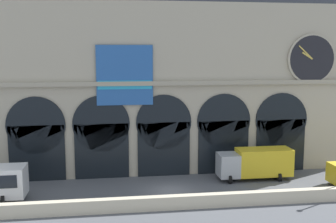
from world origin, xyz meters
name	(u,v)px	position (x,y,z in m)	size (l,w,h in m)	color
ground_plane	(171,191)	(0.00, 0.00, 0.00)	(200.00, 200.00, 0.00)	#54565B
quay_parapet_wall	(179,202)	(0.00, -4.27, 0.56)	(90.00, 0.70, 1.13)	beige
station_building	(162,71)	(0.03, 7.03, 10.83)	(39.38, 4.45, 22.47)	#B2A891
box_truck_mideast	(255,163)	(9.02, 2.47, 1.70)	(7.50, 2.91, 3.12)	#ADB2B7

